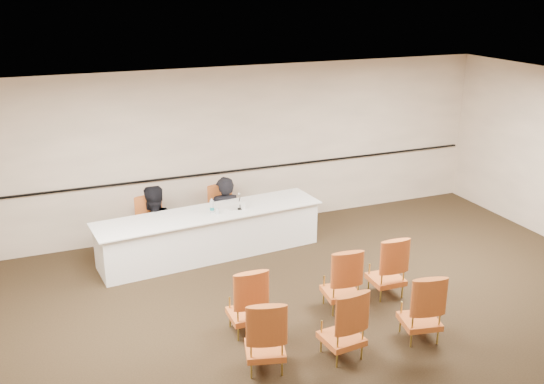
# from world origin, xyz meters

# --- Properties ---
(floor) EXTENTS (10.00, 10.00, 0.00)m
(floor) POSITION_xyz_m (0.00, 0.00, 0.00)
(floor) COLOR black
(floor) RESTS_ON ground
(ceiling) EXTENTS (10.00, 10.00, 0.00)m
(ceiling) POSITION_xyz_m (0.00, 0.00, 3.00)
(ceiling) COLOR silver
(ceiling) RESTS_ON ground
(wall_back) EXTENTS (10.00, 0.04, 3.00)m
(wall_back) POSITION_xyz_m (0.00, 4.00, 1.50)
(wall_back) COLOR #F6DEC1
(wall_back) RESTS_ON ground
(wall_rail) EXTENTS (9.80, 0.04, 0.03)m
(wall_rail) POSITION_xyz_m (0.00, 3.96, 1.10)
(wall_rail) COLOR black
(wall_rail) RESTS_ON wall_back
(panel_table) EXTENTS (3.90, 1.23, 0.77)m
(panel_table) POSITION_xyz_m (-0.85, 2.91, 0.38)
(panel_table) COLOR white
(panel_table) RESTS_ON ground
(panelist_main) EXTENTS (0.65, 0.45, 1.70)m
(panelist_main) POSITION_xyz_m (-0.40, 3.52, 0.30)
(panelist_main) COLOR black
(panelist_main) RESTS_ON ground
(panelist_main_chair) EXTENTS (0.54, 0.54, 0.95)m
(panelist_main_chair) POSITION_xyz_m (-0.40, 3.52, 0.47)
(panelist_main_chair) COLOR orange
(panelist_main_chair) RESTS_ON ground
(panelist_second) EXTENTS (0.99, 0.87, 1.71)m
(panelist_second) POSITION_xyz_m (-1.72, 3.40, 0.33)
(panelist_second) COLOR black
(panelist_second) RESTS_ON ground
(panelist_second_chair) EXTENTS (0.54, 0.54, 0.95)m
(panelist_second_chair) POSITION_xyz_m (-1.72, 3.40, 0.47)
(panelist_second_chair) COLOR orange
(panelist_second_chair) RESTS_ON ground
(papers) EXTENTS (0.35, 0.30, 0.00)m
(papers) POSITION_xyz_m (-0.41, 2.96, 0.77)
(papers) COLOR white
(papers) RESTS_ON panel_table
(microphone) EXTENTS (0.13, 0.20, 0.26)m
(microphone) POSITION_xyz_m (-0.34, 2.85, 0.90)
(microphone) COLOR black
(microphone) RESTS_ON panel_table
(water_bottle) EXTENTS (0.10, 0.10, 0.24)m
(water_bottle) POSITION_xyz_m (-0.81, 2.89, 0.89)
(water_bottle) COLOR #187D84
(water_bottle) RESTS_ON panel_table
(drinking_glass) EXTENTS (0.08, 0.08, 0.10)m
(drinking_glass) POSITION_xyz_m (-0.76, 2.78, 0.82)
(drinking_glass) COLOR silver
(drinking_glass) RESTS_ON panel_table
(coffee_cup) EXTENTS (0.12, 0.12, 0.14)m
(coffee_cup) POSITION_xyz_m (-0.28, 2.84, 0.84)
(coffee_cup) COLOR silver
(coffee_cup) RESTS_ON panel_table
(aud_chair_front_left) EXTENTS (0.51, 0.51, 0.95)m
(aud_chair_front_left) POSITION_xyz_m (-1.10, 0.43, 0.47)
(aud_chair_front_left) COLOR orange
(aud_chair_front_left) RESTS_ON ground
(aud_chair_front_mid) EXTENTS (0.55, 0.55, 0.95)m
(aud_chair_front_mid) POSITION_xyz_m (0.33, 0.50, 0.47)
(aud_chair_front_mid) COLOR orange
(aud_chair_front_mid) RESTS_ON ground
(aud_chair_front_right) EXTENTS (0.52, 0.52, 0.95)m
(aud_chair_front_right) POSITION_xyz_m (1.14, 0.61, 0.47)
(aud_chair_front_right) COLOR orange
(aud_chair_front_right) RESTS_ON ground
(aud_chair_back_left) EXTENTS (0.61, 0.61, 0.95)m
(aud_chair_back_left) POSITION_xyz_m (-1.17, -0.42, 0.47)
(aud_chair_back_left) COLOR orange
(aud_chair_back_left) RESTS_ON ground
(aud_chair_back_mid) EXTENTS (0.54, 0.54, 0.95)m
(aud_chair_back_mid) POSITION_xyz_m (-0.21, -0.54, 0.47)
(aud_chair_back_mid) COLOR orange
(aud_chair_back_mid) RESTS_ON ground
(aud_chair_back_right) EXTENTS (0.59, 0.59, 0.95)m
(aud_chair_back_right) POSITION_xyz_m (0.91, -0.56, 0.47)
(aud_chair_back_right) COLOR orange
(aud_chair_back_right) RESTS_ON ground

